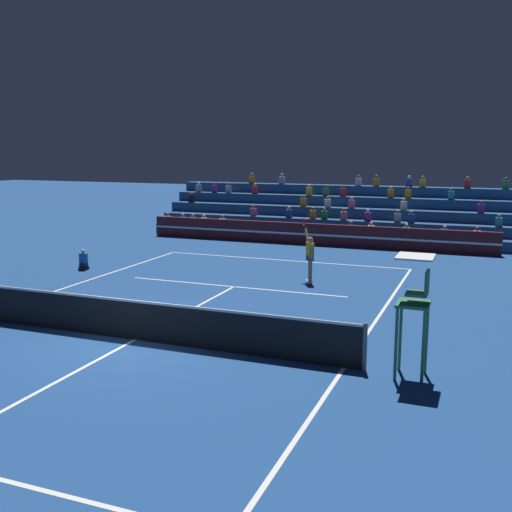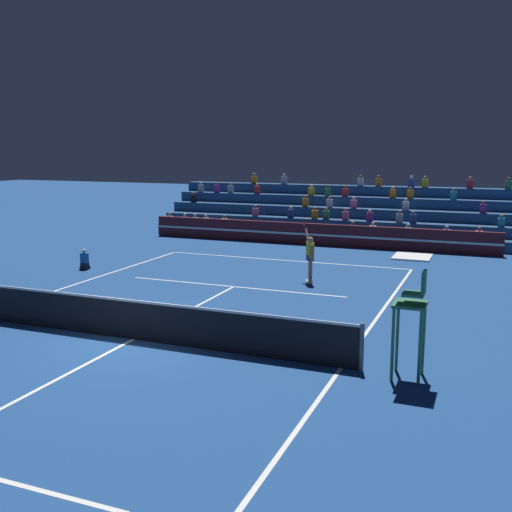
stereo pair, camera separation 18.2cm
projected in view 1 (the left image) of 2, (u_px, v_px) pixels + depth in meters
ground_plane at (135, 340)px, 15.47m from camera, size 120.00×120.00×0.00m
court_lines at (135, 340)px, 15.47m from camera, size 11.10×23.90×0.01m
tennis_net at (134, 319)px, 15.38m from camera, size 12.00×0.10×1.10m
sponsor_banner_wall at (312, 234)px, 30.45m from camera, size 18.00×0.26×1.10m
bleacher_stand at (331, 217)px, 33.85m from camera, size 19.18×4.75×3.38m
umpire_chair at (415, 300)px, 12.67m from camera, size 0.76×0.84×2.67m
ball_kid_courtside at (84, 262)px, 24.30m from camera, size 0.30×0.36×0.84m
tennis_player at (310, 256)px, 21.83m from camera, size 0.74×1.03×2.39m
tennis_ball at (201, 326)px, 16.57m from camera, size 0.07×0.07×0.07m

